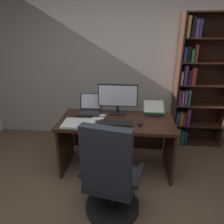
% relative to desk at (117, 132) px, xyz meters
% --- Properties ---
extents(wall_back, '(5.36, 0.12, 2.80)m').
position_rel_desk_xyz_m(wall_back, '(-0.00, 1.03, 0.86)').
color(wall_back, '#B2ADA3').
rests_on(wall_back, ground).
extents(desk, '(1.51, 0.71, 0.75)m').
position_rel_desk_xyz_m(desk, '(0.00, 0.00, 0.00)').
color(desk, '#381E14').
rests_on(desk, ground).
extents(bookshelf, '(0.83, 0.32, 2.11)m').
position_rel_desk_xyz_m(bookshelf, '(1.22, 0.80, 0.49)').
color(bookshelf, '#381E14').
rests_on(bookshelf, ground).
extents(office_chair, '(0.68, 0.60, 1.09)m').
position_rel_desk_xyz_m(office_chair, '(-0.01, -0.90, -0.08)').
color(office_chair, black).
rests_on(office_chair, ground).
extents(monitor, '(0.55, 0.16, 0.43)m').
position_rel_desk_xyz_m(monitor, '(0.00, 0.16, 0.43)').
color(monitor, black).
rests_on(monitor, desk).
extents(laptop, '(0.32, 0.33, 0.24)m').
position_rel_desk_xyz_m(laptop, '(-0.41, 0.17, 0.26)').
color(laptop, black).
rests_on(laptop, desk).
extents(keyboard, '(0.42, 0.15, 0.02)m').
position_rel_desk_xyz_m(keyboard, '(0.00, -0.20, 0.22)').
color(keyboard, black).
rests_on(keyboard, desk).
extents(computer_mouse, '(0.06, 0.10, 0.04)m').
position_rel_desk_xyz_m(computer_mouse, '(0.30, -0.20, 0.23)').
color(computer_mouse, black).
rests_on(computer_mouse, desk).
extents(reading_stand_with_book, '(0.30, 0.30, 0.15)m').
position_rel_desk_xyz_m(reading_stand_with_book, '(0.51, 0.23, 0.29)').
color(reading_stand_with_book, black).
rests_on(reading_stand_with_book, desk).
extents(open_binder, '(0.41, 0.31, 0.02)m').
position_rel_desk_xyz_m(open_binder, '(-0.47, -0.25, 0.22)').
color(open_binder, green).
rests_on(open_binder, desk).
extents(notepad, '(0.18, 0.23, 0.01)m').
position_rel_desk_xyz_m(notepad, '(-0.25, -0.01, 0.22)').
color(notepad, silver).
rests_on(notepad, desk).
extents(pen, '(0.14, 0.05, 0.01)m').
position_rel_desk_xyz_m(pen, '(-0.23, -0.01, 0.23)').
color(pen, navy).
rests_on(pen, notepad).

